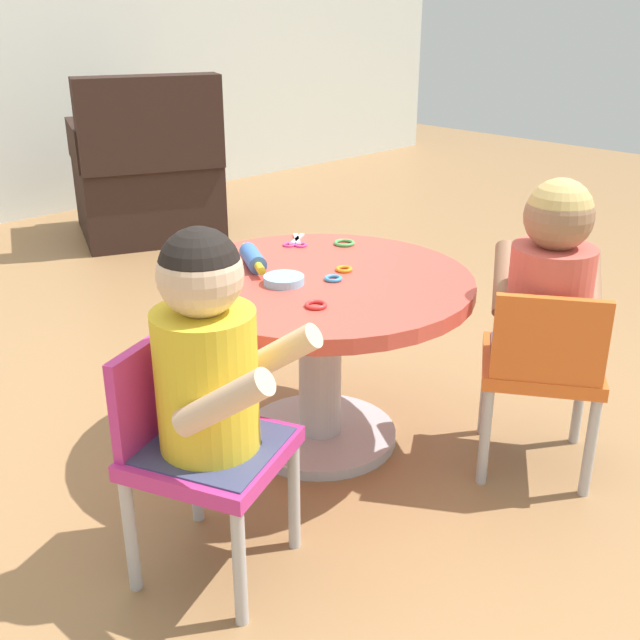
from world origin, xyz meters
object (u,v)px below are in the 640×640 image
craft_table (320,322)px  seated_child_left (207,353)px  craft_scissors (296,242)px  child_chair_left (197,446)px  child_chair_right (542,367)px  rolling_pin (253,258)px  seated_child_right (551,280)px  armchair_dark (147,178)px

craft_table → seated_child_left: size_ratio=1.62×
seated_child_left → craft_scissors: seated_child_left is taller
craft_table → child_chair_left: 0.60m
child_chair_left → child_chair_right: (0.86, -0.31, 0.00)m
seated_child_left → child_chair_right: bearing=-17.6°
seated_child_left → rolling_pin: 0.63m
child_chair_left → craft_scissors: 0.88m
rolling_pin → seated_child_right: bearing=-58.5°
child_chair_right → armchair_dark: 2.70m
seated_child_right → rolling_pin: bearing=121.5°
craft_table → rolling_pin: 0.26m
craft_scissors → seated_child_right: bearing=-76.6°
child_chair_right → rolling_pin: 0.82m
seated_child_right → rolling_pin: (-0.41, 0.68, -0.01)m
child_chair_left → armchair_dark: bearing=60.0°
seated_child_right → craft_scissors: bearing=103.4°
child_chair_right → child_chair_left: bearing=160.5°
craft_table → child_chair_left: size_ratio=1.54×
rolling_pin → seated_child_left: bearing=-137.5°
child_chair_left → child_chair_right: same height
seated_child_left → child_chair_right: seated_child_left is taller
seated_child_left → rolling_pin: (0.47, 0.43, -0.01)m
child_chair_right → armchair_dark: armchair_dark is taller
seated_child_left → seated_child_right: (0.88, -0.25, 0.00)m
child_chair_right → seated_child_right: 0.23m
craft_table → child_chair_left: child_chair_left is taller
craft_table → seated_child_left: (-0.54, -0.24, 0.16)m
child_chair_right → craft_scissors: bearing=100.7°
child_chair_right → seated_child_right: size_ratio=1.05×
armchair_dark → craft_table: bearing=-110.4°
child_chair_left → child_chair_right: bearing=-19.5°
child_chair_left → seated_child_right: bearing=-17.5°
craft_table → child_chair_right: child_chair_right is taller
child_chair_left → seated_child_right: 0.97m
child_chair_right → rolling_pin: rolling_pin is taller
craft_table → seated_child_left: seated_child_left is taller
child_chair_right → armchair_dark: size_ratio=0.57×
rolling_pin → child_chair_left: bearing=-141.0°
craft_table → craft_scissors: size_ratio=6.10×
armchair_dark → seated_child_left: bearing=-119.3°
armchair_dark → craft_scissors: armchair_dark is taller
craft_table → seated_child_left: bearing=-156.2°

